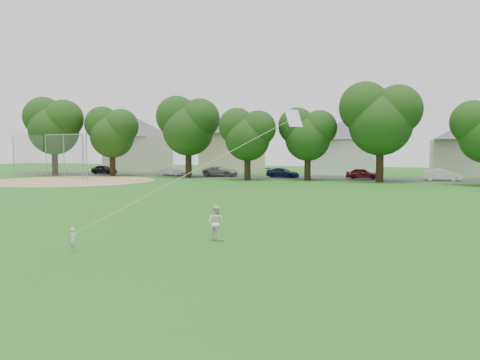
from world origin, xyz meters
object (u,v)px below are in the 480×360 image
(toddler, at_px, (73,240))
(older_boy, at_px, (216,223))
(kite, at_px, (195,170))
(baseball_backstop, at_px, (60,156))

(toddler, bearing_deg, older_boy, -124.25)
(toddler, xyz_separation_m, older_boy, (3.75, 3.33, 0.25))
(older_boy, relative_size, kite, 0.14)
(older_boy, distance_m, kite, 2.10)
(older_boy, height_order, baseball_backstop, baseball_backstop)
(toddler, bearing_deg, kite, -120.49)
(older_boy, relative_size, baseball_backstop, 0.11)
(older_boy, bearing_deg, baseball_backstop, -35.06)
(older_boy, height_order, kite, kite)
(toddler, distance_m, kite, 4.85)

